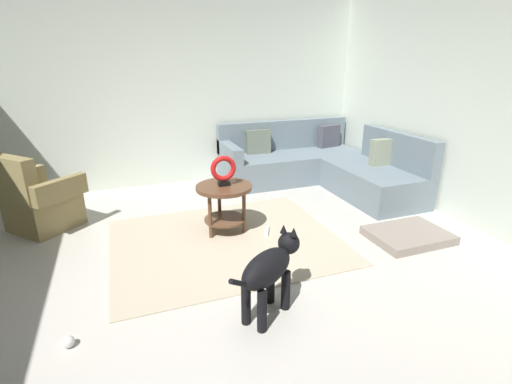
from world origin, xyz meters
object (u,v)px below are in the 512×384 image
(sectional_couch, at_px, (320,166))
(dog_toy_rope, at_px, (267,231))
(torus_sculpture, at_px, (223,170))
(dog_toy_ball, at_px, (68,342))
(dog, at_px, (270,269))
(side_table, at_px, (224,196))
(dog_bed_mat, at_px, (408,235))
(armchair, at_px, (38,202))

(sectional_couch, height_order, dog_toy_rope, sectional_couch)
(torus_sculpture, xyz_separation_m, dog_toy_ball, (-1.46, -1.34, -0.67))
(dog_toy_ball, relative_size, dog_toy_rope, 0.43)
(dog, bearing_deg, dog_toy_ball, -129.07)
(sectional_couch, height_order, dog_toy_ball, sectional_couch)
(side_table, relative_size, dog, 0.82)
(sectional_couch, xyz_separation_m, dog_bed_mat, (-0.01, -1.93, -0.25))
(dog, bearing_deg, sectional_couch, 110.18)
(armchair, relative_size, torus_sculpture, 3.05)
(dog_toy_rope, bearing_deg, armchair, 156.67)
(sectional_couch, height_order, torus_sculpture, sectional_couch)
(side_table, bearing_deg, sectional_couch, 31.15)
(torus_sculpture, bearing_deg, dog_toy_ball, -137.61)
(side_table, bearing_deg, torus_sculpture, 180.00)
(sectional_couch, relative_size, dog_toy_ball, 27.28)
(side_table, relative_size, dog_toy_rope, 3.10)
(dog_bed_mat, relative_size, dog_toy_ball, 9.70)
(armchair, height_order, dog_bed_mat, armchair)
(dog, distance_m, dog_toy_ball, 1.44)
(torus_sculpture, bearing_deg, armchair, 157.52)
(sectional_couch, relative_size, dog, 3.07)
(armchair, bearing_deg, side_table, 24.97)
(torus_sculpture, relative_size, dog_bed_mat, 0.41)
(torus_sculpture, relative_size, dog_toy_ball, 3.95)
(armchair, bearing_deg, dog_toy_ball, -30.83)
(side_table, distance_m, dog_bed_mat, 2.00)
(dog_toy_ball, bearing_deg, dog_bed_mat, 8.41)
(sectional_couch, height_order, armchair, same)
(dog, height_order, dog_toy_rope, dog)
(sectional_couch, xyz_separation_m, armchair, (-3.69, -0.29, 0.03))
(sectional_couch, distance_m, dog_toy_ball, 4.05)
(dog, bearing_deg, side_table, 143.53)
(armchair, height_order, dog_toy_rope, armchair)
(dog, relative_size, dog_toy_ball, 8.89)
(dog_toy_ball, bearing_deg, armchair, 101.71)
(dog_bed_mat, relative_size, dog_toy_rope, 4.14)
(side_table, bearing_deg, armchair, 157.52)
(torus_sculpture, bearing_deg, sectional_couch, 31.15)
(dog_toy_rope, bearing_deg, torus_sculpture, 152.88)
(dog_toy_rope, bearing_deg, side_table, 152.88)
(armchair, xyz_separation_m, dog_toy_rope, (2.32, -1.00, -0.30))
(side_table, distance_m, dog_toy_ball, 2.02)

